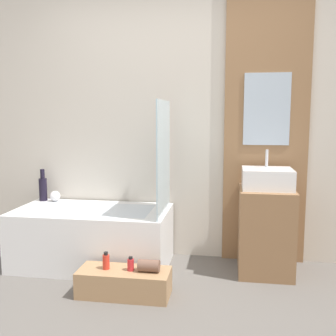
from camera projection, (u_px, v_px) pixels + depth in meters
The scene contains 12 objects.
wall_tiled_back at pixel (178, 120), 3.69m from camera, with size 4.20×0.06×2.60m, color beige.
wall_wood_accent at pixel (266, 120), 3.52m from camera, with size 0.74×0.04×2.60m.
bathtub at pixel (93, 237), 3.54m from camera, with size 1.37×0.72×0.52m.
glass_shower_screen at pixel (163, 158), 3.31m from camera, with size 0.01×0.60×0.96m, color silver.
wooden_step_bench at pixel (124, 283), 2.96m from camera, with size 0.69×0.28×0.20m, color #A87F56.
vanity_cabinet at pixel (265, 230), 3.37m from camera, with size 0.45×0.51×0.73m, color #8E6642.
sink at pixel (267, 179), 3.31m from camera, with size 0.42×0.37×0.32m.
vase_tall_dark at pixel (43, 188), 3.85m from camera, with size 0.08×0.08×0.31m.
vase_round_light at pixel (55, 196), 3.82m from camera, with size 0.10×0.10×0.10m, color white.
bottle_soap_primary at pixel (106, 261), 2.96m from camera, with size 0.05×0.05×0.13m.
bottle_soap_secondary at pixel (131, 264), 2.93m from camera, with size 0.05×0.05×0.11m.
towel_roll at pixel (149, 266), 2.91m from camera, with size 0.09×0.09×0.16m, color brown.
Camera 1 is at (0.48, -2.11, 1.35)m, focal length 42.00 mm.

